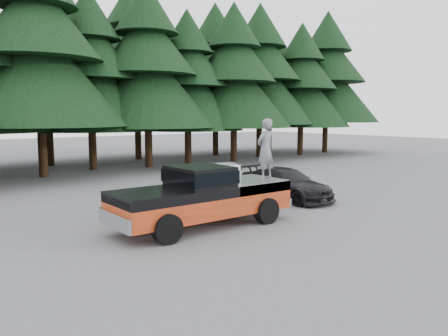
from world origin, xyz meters
TOP-DOWN VIEW (x-y plane):
  - ground at (0.00, 0.00)m, footprint 120.00×120.00m
  - pickup_truck at (-0.30, -0.28)m, footprint 6.00×2.04m
  - truck_cab at (-0.40, -0.28)m, footprint 1.66×1.90m
  - air_compressor at (0.76, -0.13)m, footprint 0.89×0.79m
  - man_on_bed at (2.12, -0.55)m, footprint 0.82×0.60m
  - parked_car at (5.06, 1.32)m, footprint 1.84×4.45m
  - treeline at (0.42, 17.20)m, footprint 60.15×16.05m

SIDE VIEW (x-z plane):
  - ground at x=0.00m, z-range 0.00..0.00m
  - parked_car at x=5.06m, z-range 0.00..1.29m
  - pickup_truck at x=-0.30m, z-range 0.00..1.33m
  - air_compressor at x=0.76m, z-range 1.33..1.85m
  - truck_cab at x=-0.40m, z-range 1.33..1.92m
  - man_on_bed at x=2.12m, z-range 1.33..3.38m
  - treeline at x=0.42m, z-range -1.03..16.47m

